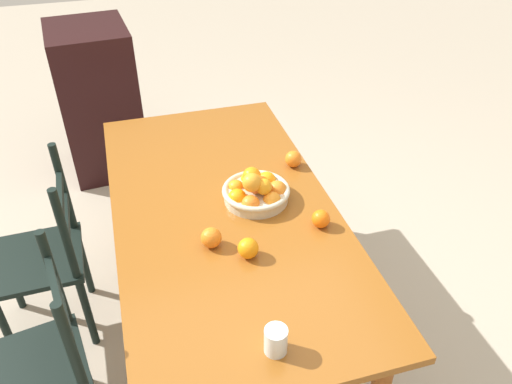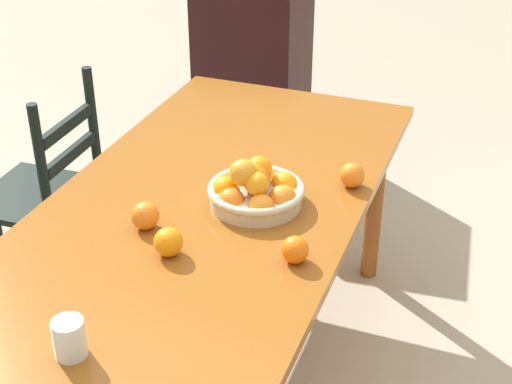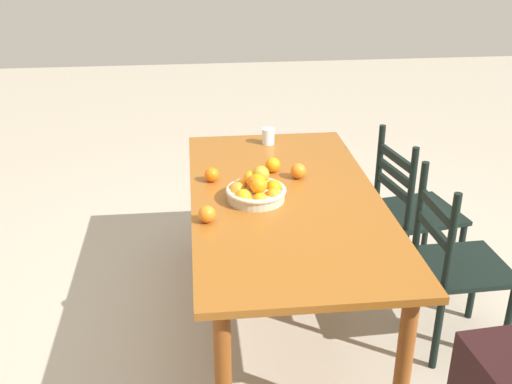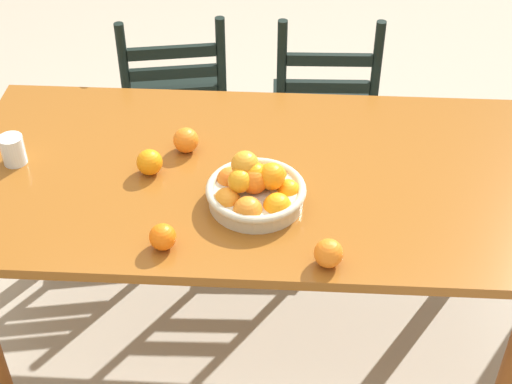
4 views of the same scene
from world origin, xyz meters
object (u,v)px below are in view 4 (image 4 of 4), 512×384
(dining_table, at_px, (253,194))
(orange_loose_0, at_px, (163,237))
(chair_by_cabinet, at_px, (176,110))
(orange_loose_1, at_px, (329,253))
(orange_loose_2, at_px, (150,162))
(orange_loose_3, at_px, (186,140))
(drinking_glass, at_px, (13,150))
(chair_near_window, at_px, (323,114))
(fruit_bowl, at_px, (255,189))

(dining_table, xyz_separation_m, orange_loose_0, (-0.22, -0.34, 0.12))
(chair_by_cabinet, distance_m, orange_loose_1, 1.35)
(orange_loose_1, relative_size, orange_loose_2, 0.98)
(orange_loose_3, xyz_separation_m, drinking_glass, (-0.52, -0.09, 0.01))
(chair_near_window, bearing_deg, fruit_bowl, 74.65)
(chair_near_window, bearing_deg, orange_loose_3, 54.89)
(drinking_glass, bearing_deg, fruit_bowl, -11.51)
(dining_table, relative_size, chair_by_cabinet, 1.98)
(chair_near_window, xyz_separation_m, chair_by_cabinet, (-0.60, -0.00, -0.00))
(chair_near_window, height_order, drinking_glass, chair_near_window)
(chair_near_window, bearing_deg, chair_by_cabinet, -1.53)
(dining_table, height_order, chair_near_window, chair_near_window)
(orange_loose_0, distance_m, orange_loose_2, 0.33)
(chair_near_window, bearing_deg, dining_table, 71.28)
(orange_loose_3, distance_m, drinking_glass, 0.52)
(orange_loose_3, height_order, drinking_glass, drinking_glass)
(dining_table, relative_size, chair_near_window, 1.95)
(orange_loose_1, bearing_deg, chair_by_cabinet, 116.47)
(chair_by_cabinet, distance_m, fruit_bowl, 1.06)
(orange_loose_2, bearing_deg, fruit_bowl, -20.77)
(chair_by_cabinet, distance_m, orange_loose_0, 1.18)
(chair_near_window, height_order, fruit_bowl, chair_near_window)
(orange_loose_2, bearing_deg, chair_by_cabinet, 93.77)
(chair_by_cabinet, relative_size, orange_loose_1, 11.65)
(orange_loose_0, height_order, drinking_glass, drinking_glass)
(dining_table, relative_size, drinking_glass, 19.27)
(dining_table, xyz_separation_m, chair_near_window, (0.24, 0.79, -0.21))
(fruit_bowl, xyz_separation_m, orange_loose_1, (0.20, -0.24, -0.01))
(orange_loose_0, distance_m, orange_loose_3, 0.44)
(fruit_bowl, bearing_deg, chair_by_cabinet, 112.10)
(fruit_bowl, bearing_deg, orange_loose_0, -139.79)
(dining_table, distance_m, orange_loose_1, 0.46)
(orange_loose_2, xyz_separation_m, drinking_glass, (-0.42, 0.03, 0.01))
(chair_near_window, height_order, orange_loose_1, chair_near_window)
(orange_loose_0, bearing_deg, chair_by_cabinet, 97.15)
(chair_near_window, bearing_deg, orange_loose_0, 66.02)
(orange_loose_3, bearing_deg, drinking_glass, -170.18)
(dining_table, relative_size, orange_loose_2, 22.69)
(dining_table, bearing_deg, orange_loose_3, 155.63)
(orange_loose_2, distance_m, drinking_glass, 0.42)
(orange_loose_3, relative_size, drinking_glass, 0.86)
(dining_table, bearing_deg, orange_loose_2, -176.03)
(dining_table, distance_m, fruit_bowl, 0.20)
(orange_loose_0, relative_size, drinking_glass, 0.79)
(chair_by_cabinet, bearing_deg, dining_table, 104.41)
(orange_loose_0, relative_size, orange_loose_1, 0.95)
(chair_by_cabinet, relative_size, orange_loose_3, 11.34)
(chair_by_cabinet, xyz_separation_m, fruit_bowl, (0.38, -0.93, 0.35))
(chair_by_cabinet, xyz_separation_m, orange_loose_1, (0.58, -1.17, 0.34))
(fruit_bowl, bearing_deg, orange_loose_3, 133.57)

